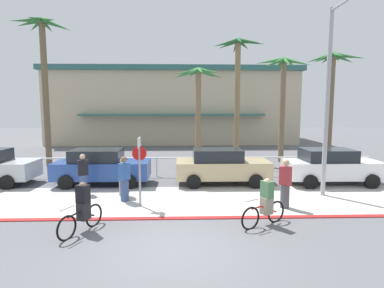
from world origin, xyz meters
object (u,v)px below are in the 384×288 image
(stop_sign_bike_lane, at_px, (140,162))
(pedestrian_0, at_px, (124,180))
(pedestrian_1, at_px, (83,176))
(pedestrian_2, at_px, (285,185))
(car_white_3, at_px, (331,166))
(palm_tree_1, at_px, (43,56))
(cyclist_red_0, at_px, (266,203))
(car_tan_2, at_px, (221,166))
(car_blue_1, at_px, (101,166))
(pedestrian_3, at_px, (123,179))
(cyclist_black_1, at_px, (82,209))
(palm_tree_2, at_px, (198,89))
(palm_tree_3, at_px, (238,70))
(streetlight_curb, at_px, (331,91))
(palm_tree_4, at_px, (283,82))
(palm_tree_5, at_px, (332,80))

(stop_sign_bike_lane, relative_size, pedestrian_0, 1.45)
(pedestrian_1, xyz_separation_m, pedestrian_2, (7.88, -2.06, 0.05))
(car_white_3, bearing_deg, palm_tree_1, 161.96)
(pedestrian_2, bearing_deg, cyclist_red_0, -125.66)
(cyclist_red_0, bearing_deg, stop_sign_bike_lane, 154.85)
(car_white_3, distance_m, pedestrian_2, 4.83)
(car_tan_2, xyz_separation_m, pedestrian_0, (-4.10, -2.63, -0.05))
(car_blue_1, bearing_deg, pedestrian_3, -55.19)
(pedestrian_1, height_order, pedestrian_3, pedestrian_1)
(car_white_3, xyz_separation_m, pedestrian_1, (-11.24, -1.40, -0.08))
(cyclist_black_1, bearing_deg, palm_tree_2, 70.90)
(palm_tree_3, distance_m, pedestrian_0, 11.78)
(pedestrian_1, bearing_deg, pedestrian_0, -28.69)
(palm_tree_1, distance_m, pedestrian_3, 10.82)
(palm_tree_2, distance_m, pedestrian_0, 9.94)
(palm_tree_2, height_order, cyclist_black_1, palm_tree_2)
(palm_tree_3, bearing_deg, cyclist_red_0, -95.43)
(streetlight_curb, bearing_deg, cyclist_black_1, -159.58)
(cyclist_red_0, bearing_deg, car_blue_1, 140.38)
(palm_tree_4, height_order, palm_tree_5, palm_tree_5)
(palm_tree_5, relative_size, pedestrian_0, 4.00)
(palm_tree_2, relative_size, cyclist_black_1, 3.71)
(cyclist_red_0, height_order, pedestrian_0, pedestrian_0)
(cyclist_red_0, bearing_deg, palm_tree_1, 137.33)
(stop_sign_bike_lane, relative_size, pedestrian_3, 1.62)
(car_blue_1, relative_size, car_white_3, 1.00)
(palm_tree_1, bearing_deg, palm_tree_4, 4.61)
(palm_tree_2, relative_size, pedestrian_2, 3.47)
(car_blue_1, height_order, car_white_3, same)
(stop_sign_bike_lane, xyz_separation_m, palm_tree_5, (10.95, 8.25, 3.70))
(pedestrian_0, height_order, pedestrian_3, pedestrian_0)
(palm_tree_1, relative_size, palm_tree_4, 1.29)
(streetlight_curb, height_order, palm_tree_1, palm_tree_1)
(stop_sign_bike_lane, distance_m, palm_tree_2, 10.01)
(cyclist_black_1, bearing_deg, pedestrian_2, 16.23)
(palm_tree_3, distance_m, car_tan_2, 8.24)
(palm_tree_2, distance_m, palm_tree_3, 2.91)
(pedestrian_0, bearing_deg, car_blue_1, 120.44)
(palm_tree_3, xyz_separation_m, pedestrian_0, (-5.90, -8.73, -5.29))
(palm_tree_2, xyz_separation_m, car_tan_2, (0.83, -5.84, -4.00))
(streetlight_curb, relative_size, palm_tree_5, 1.06)
(cyclist_red_0, bearing_deg, palm_tree_5, 56.17)
(stop_sign_bike_lane, distance_m, palm_tree_3, 11.62)
(stop_sign_bike_lane, bearing_deg, pedestrian_2, -3.77)
(palm_tree_2, relative_size, pedestrian_1, 3.64)
(palm_tree_2, bearing_deg, pedestrian_3, -114.12)
(palm_tree_1, relative_size, palm_tree_3, 1.10)
(streetlight_curb, relative_size, car_tan_2, 1.70)
(palm_tree_5, xyz_separation_m, pedestrian_3, (-11.84, -6.88, -4.65))
(car_blue_1, bearing_deg, palm_tree_4, 29.66)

